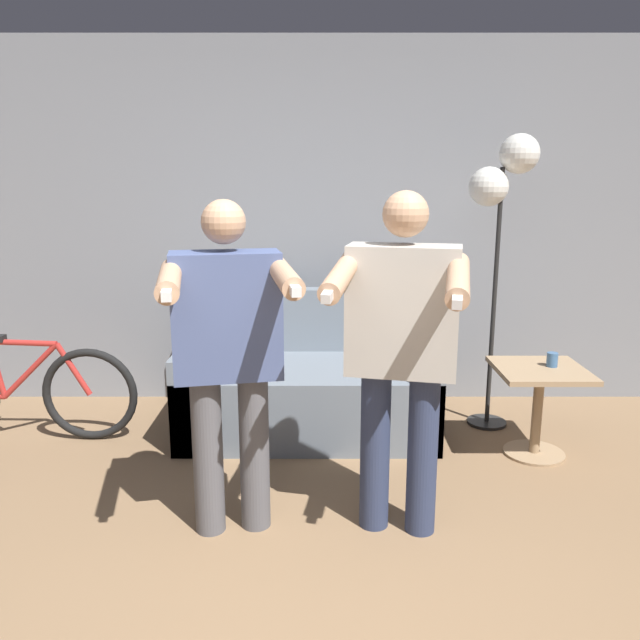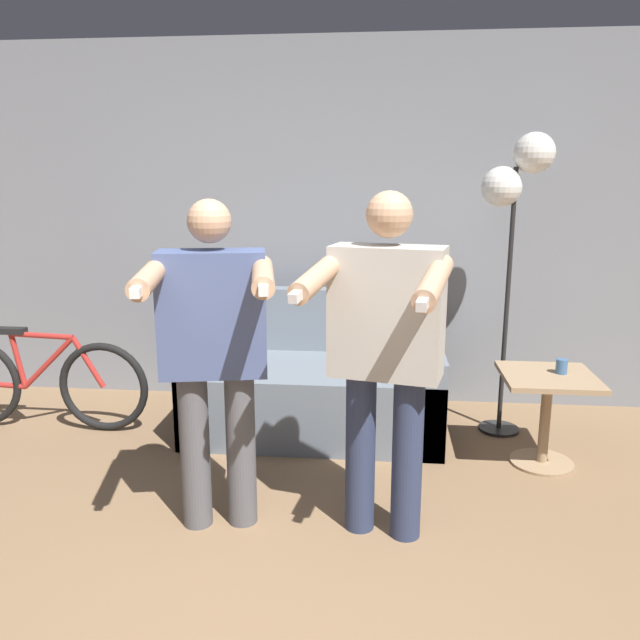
% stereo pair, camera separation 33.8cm
% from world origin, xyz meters
% --- Properties ---
extents(wall_back, '(10.00, 0.05, 2.60)m').
position_xyz_m(wall_back, '(0.00, 2.79, 1.30)').
color(wall_back, gray).
rests_on(wall_back, ground_plane).
extents(couch, '(1.63, 0.88, 0.89)m').
position_xyz_m(couch, '(-0.04, 2.16, 0.29)').
color(couch, slate).
rests_on(couch, ground_plane).
extents(person_left, '(0.63, 0.75, 1.55)m').
position_xyz_m(person_left, '(-0.37, 0.91, 0.90)').
color(person_left, '#56565B').
rests_on(person_left, ground_plane).
extents(person_right, '(0.65, 0.76, 1.59)m').
position_xyz_m(person_right, '(0.40, 0.91, 0.92)').
color(person_right, '#2D3856').
rests_on(person_right, ground_plane).
extents(cat, '(0.47, 0.12, 0.18)m').
position_xyz_m(cat, '(0.37, 2.48, 0.98)').
color(cat, silver).
rests_on(cat, couch).
extents(floor_lamp, '(0.43, 0.26, 1.91)m').
position_xyz_m(floor_lamp, '(1.19, 2.23, 1.58)').
color(floor_lamp, black).
rests_on(floor_lamp, ground_plane).
extents(side_table, '(0.52, 0.52, 0.55)m').
position_xyz_m(side_table, '(1.34, 1.75, 0.40)').
color(side_table, '#A38460').
rests_on(side_table, ground_plane).
extents(cup, '(0.06, 0.06, 0.08)m').
position_xyz_m(cup, '(1.42, 1.77, 0.59)').
color(cup, '#3D6693').
rests_on(cup, side_table).
extents(bicycle, '(1.48, 0.07, 0.69)m').
position_xyz_m(bicycle, '(-1.86, 1.97, 0.32)').
color(bicycle, black).
rests_on(bicycle, ground_plane).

